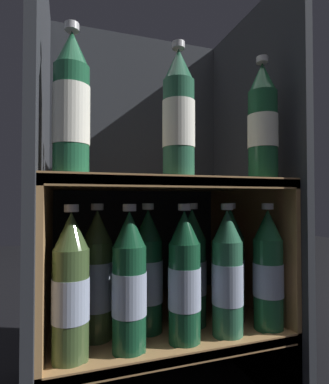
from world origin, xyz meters
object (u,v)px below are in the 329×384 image
(bottle_lower_front_2, at_px, (184,279))
(bottle_lower_front_3, at_px, (227,276))
(bottle_lower_back_0, at_px, (97,277))
(bottle_lower_front_0, at_px, (71,290))
(bottle_upper_front_2, at_px, (263,124))
(bottle_lower_front_4, at_px, (268,272))
(bottle_upper_front_0, at_px, (71,107))
(bottle_lower_back_3, at_px, (230,266))
(bottle_lower_back_1, at_px, (148,273))
(bottle_lower_front_1, at_px, (129,284))
(bottle_upper_front_1, at_px, (180,117))
(bottle_lower_back_2, at_px, (192,269))

(bottle_lower_front_2, height_order, bottle_lower_front_3, same)
(bottle_lower_back_0, bearing_deg, bottle_lower_front_0, -125.69)
(bottle_upper_front_2, distance_m, bottle_lower_front_0, 0.55)
(bottle_lower_front_3, bearing_deg, bottle_lower_front_2, 180.00)
(bottle_lower_front_4, bearing_deg, bottle_upper_front_0, 180.00)
(bottle_lower_front_2, height_order, bottle_lower_back_3, same)
(bottle_upper_front_0, xyz_separation_m, bottle_upper_front_2, (0.43, 0.00, 0.00))
(bottle_lower_front_3, relative_size, bottle_lower_back_1, 1.00)
(bottle_lower_front_0, xyz_separation_m, bottle_lower_front_3, (0.33, -0.00, -0.00))
(bottle_upper_front_0, bearing_deg, bottle_lower_back_3, 11.30)
(bottle_lower_back_0, bearing_deg, bottle_upper_front_0, -126.33)
(bottle_lower_back_0, xyz_separation_m, bottle_lower_back_1, (0.12, 0.00, 0.00))
(bottle_lower_front_1, height_order, bottle_lower_back_3, same)
(bottle_upper_front_2, relative_size, bottle_lower_front_3, 1.00)
(bottle_lower_front_2, relative_size, bottle_lower_back_1, 1.00)
(bottle_lower_back_1, relative_size, bottle_lower_back_3, 1.00)
(bottle_lower_front_3, bearing_deg, bottle_lower_back_3, 55.14)
(bottle_lower_front_0, bearing_deg, bottle_upper_front_0, 180.00)
(bottle_lower_back_1, bearing_deg, bottle_lower_front_4, -16.02)
(bottle_lower_back_3, bearing_deg, bottle_upper_front_2, -61.46)
(bottle_lower_back_0, bearing_deg, bottle_upper_front_2, -11.74)
(bottle_lower_front_0, relative_size, bottle_lower_front_2, 1.00)
(bottle_lower_front_0, relative_size, bottle_lower_front_3, 1.00)
(bottle_lower_front_4, xyz_separation_m, bottle_lower_back_0, (-0.39, 0.08, -0.00))
(bottle_lower_front_2, bearing_deg, bottle_upper_front_1, 180.00)
(bottle_upper_front_2, height_order, bottle_lower_front_4, bottle_upper_front_2)
(bottle_upper_front_1, distance_m, bottle_lower_front_3, 0.36)
(bottle_upper_front_2, bearing_deg, bottle_lower_front_3, -180.00)
(bottle_upper_front_0, bearing_deg, bottle_lower_back_1, 24.27)
(bottle_upper_front_2, relative_size, bottle_lower_front_1, 1.00)
(bottle_upper_front_2, bearing_deg, bottle_lower_back_0, 168.26)
(bottle_lower_back_3, bearing_deg, bottle_lower_front_0, -168.66)
(bottle_lower_front_0, xyz_separation_m, bottle_lower_back_2, (0.28, 0.08, 0.00))
(bottle_upper_front_0, height_order, bottle_lower_front_4, bottle_upper_front_0)
(bottle_lower_front_1, xyz_separation_m, bottle_lower_front_2, (0.12, -0.00, -0.00))
(bottle_upper_front_2, bearing_deg, bottle_lower_back_1, 163.29)
(bottle_upper_front_2, xyz_separation_m, bottle_lower_front_4, (0.01, 0.00, -0.35))
(bottle_lower_front_1, bearing_deg, bottle_lower_back_3, 15.73)
(bottle_lower_front_1, height_order, bottle_lower_back_1, same)
(bottle_lower_back_1, xyz_separation_m, bottle_lower_back_3, (0.22, 0.00, 0.00))
(bottle_upper_front_2, bearing_deg, bottle_upper_front_1, 180.00)
(bottle_lower_front_1, relative_size, bottle_lower_back_0, 1.00)
(bottle_lower_front_0, bearing_deg, bottle_lower_back_0, 54.31)
(bottle_lower_front_4, relative_size, bottle_lower_back_2, 1.00)
(bottle_lower_front_1, bearing_deg, bottle_lower_back_1, 52.62)
(bottle_lower_front_2, bearing_deg, bottle_lower_front_4, 0.00)
(bottle_lower_front_2, bearing_deg, bottle_lower_front_1, 180.00)
(bottle_upper_front_1, distance_m, bottle_lower_front_4, 0.41)
(bottle_lower_front_4, height_order, bottle_lower_back_1, same)
(bottle_lower_back_1, bearing_deg, bottle_lower_back_3, 0.00)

